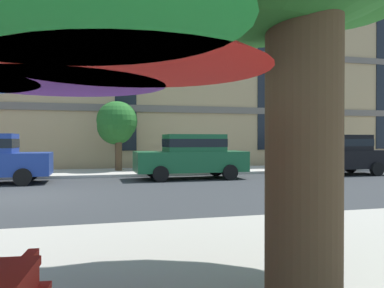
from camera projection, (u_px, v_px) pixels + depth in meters
name	position (u px, v px, depth m)	size (l,w,h in m)	color
ground_plane	(8.00, 198.00, 10.46)	(120.00, 120.00, 0.00)	#2D3033
sidewalk_far	(39.00, 174.00, 17.03)	(56.00, 3.60, 0.12)	#B2ADA3
apartment_building	(54.00, 64.00, 24.88)	(47.71, 12.08, 12.80)	tan
sedan_green	(192.00, 155.00, 15.60)	(4.40, 1.98, 1.78)	#195933
sedan_black	(338.00, 154.00, 17.34)	(4.40, 1.98, 1.78)	black
street_tree_middle	(117.00, 123.00, 18.35)	(1.92, 2.00, 3.39)	#4C3823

